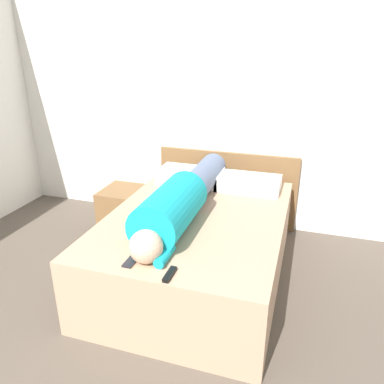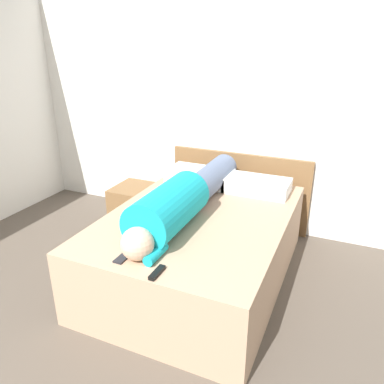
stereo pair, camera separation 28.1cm
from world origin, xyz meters
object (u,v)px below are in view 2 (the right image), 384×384
(bed, at_px, (199,246))
(pillow_near_headboard, at_px, (200,176))
(pillow_second, at_px, (257,185))
(nightstand, at_px, (136,207))
(cell_phone, at_px, (122,258))
(tv_remote, at_px, (157,273))
(person_lying, at_px, (183,199))

(bed, height_order, pillow_near_headboard, pillow_near_headboard)
(bed, distance_m, pillow_second, 0.82)
(nightstand, xyz_separation_m, cell_phone, (0.78, -1.40, 0.36))
(tv_remote, bearing_deg, pillow_near_headboard, 103.46)
(person_lying, distance_m, tv_remote, 0.83)
(nightstand, relative_size, tv_remote, 3.10)
(pillow_near_headboard, relative_size, pillow_second, 1.05)
(person_lying, bearing_deg, bed, 38.00)
(bed, relative_size, pillow_near_headboard, 3.11)
(nightstand, distance_m, person_lying, 1.21)
(nightstand, distance_m, cell_phone, 1.64)
(bed, xyz_separation_m, nightstand, (-0.98, 0.58, -0.06))
(bed, relative_size, nightstand, 4.15)
(tv_remote, bearing_deg, bed, 96.03)
(pillow_second, relative_size, tv_remote, 3.93)
(bed, distance_m, person_lying, 0.46)
(cell_phone, bearing_deg, pillow_second, 71.71)
(pillow_near_headboard, height_order, tv_remote, pillow_near_headboard)
(bed, bearing_deg, tv_remote, -83.97)
(cell_phone, bearing_deg, person_lying, 82.83)
(pillow_second, distance_m, tv_remote, 1.57)
(tv_remote, bearing_deg, nightstand, 126.32)
(person_lying, distance_m, cell_phone, 0.75)
(tv_remote, bearing_deg, cell_phone, 167.94)
(pillow_second, bearing_deg, pillow_near_headboard, 180.00)
(person_lying, bearing_deg, cell_phone, -97.17)
(nightstand, xyz_separation_m, pillow_second, (1.28, 0.10, 0.42))
(person_lying, height_order, pillow_second, person_lying)
(tv_remote, bearing_deg, pillow_second, 82.48)
(nightstand, relative_size, cell_phone, 3.58)
(person_lying, bearing_deg, tv_remote, -76.17)
(pillow_second, height_order, tv_remote, pillow_second)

